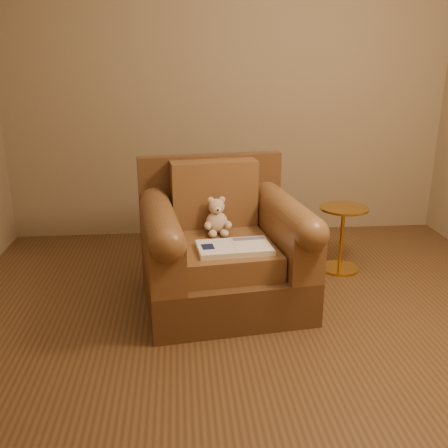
{
  "coord_description": "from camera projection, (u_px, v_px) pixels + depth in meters",
  "views": [
    {
      "loc": [
        -0.46,
        -2.56,
        1.58
      ],
      "look_at": [
        -0.19,
        0.48,
        0.57
      ],
      "focal_mm": 40.0,
      "sensor_mm": 36.0,
      "label": 1
    }
  ],
  "objects": [
    {
      "name": "floor",
      "position": [
        262.0,
        340.0,
        2.96
      ],
      "size": [
        4.0,
        4.0,
        0.0
      ],
      "primitive_type": "plane",
      "color": "brown",
      "rests_on": "ground"
    },
    {
      "name": "armchair",
      "position": [
        222.0,
        249.0,
        3.38
      ],
      "size": [
        1.15,
        1.11,
        0.94
      ],
      "rotation": [
        0.0,
        0.0,
        0.12
      ],
      "color": "#54351C",
      "rests_on": "floor"
    },
    {
      "name": "side_table",
      "position": [
        342.0,
        237.0,
        3.86
      ],
      "size": [
        0.37,
        0.37,
        0.52
      ],
      "color": "gold",
      "rests_on": "floor"
    },
    {
      "name": "teddy_bear",
      "position": [
        217.0,
        220.0,
        3.4
      ],
      "size": [
        0.19,
        0.21,
        0.26
      ],
      "rotation": [
        0.0,
        0.0,
        0.06
      ],
      "color": "beige",
      "rests_on": "armchair"
    },
    {
      "name": "guidebook",
      "position": [
        234.0,
        248.0,
        3.11
      ],
      "size": [
        0.48,
        0.32,
        0.04
      ],
      "rotation": [
        0.0,
        0.0,
        0.09
      ],
      "color": "beige",
      "rests_on": "armchair"
    },
    {
      "name": "room",
      "position": [
        271.0,
        31.0,
        2.42
      ],
      "size": [
        4.02,
        4.02,
        2.71
      ],
      "color": "#907A59",
      "rests_on": "ground"
    }
  ]
}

